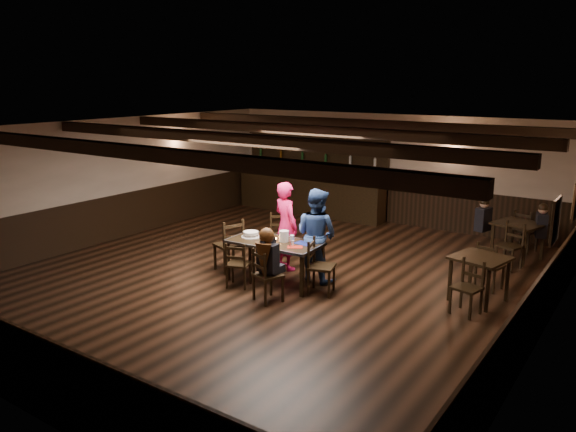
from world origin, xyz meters
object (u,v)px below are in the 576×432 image
Objects in this scene: woman_pink at (286,226)px; chair_near_right at (264,272)px; dining_table at (274,245)px; man_blue at (316,235)px; chair_near_left at (237,261)px; cake at (251,235)px; bar_counter at (311,186)px.

chair_near_right is at bearing 135.41° from woman_pink.
man_blue reaches higher than dining_table.
chair_near_left reaches higher than dining_table.
chair_near_left is 0.68m from cake.
dining_table is at bearing 132.02° from woman_pink.
chair_near_right reaches higher than dining_table.
chair_near_right is at bearing -64.67° from bar_counter.
chair_near_right is at bearing -64.48° from dining_table.
bar_counter reaches higher than woman_pink.
man_blue is 5.23m from bar_counter.
cake is (-0.91, 0.83, 0.28)m from chair_near_right.
chair_near_left is at bearing -70.42° from bar_counter.
dining_table is 0.95m from chair_near_right.
chair_near_right is at bearing -42.17° from cake.
cake is 5.25m from bar_counter.
man_blue is at bearing -171.41° from woman_pink.
dining_table is 5.43m from bar_counter.
woman_pink reaches higher than dining_table.
bar_counter is at bearing 115.30° from dining_table.
chair_near_left is 0.18× the size of bar_counter.
man_blue is (0.54, 0.53, 0.16)m from dining_table.
woman_pink is (-0.66, 1.58, 0.32)m from chair_near_right.
chair_near_left is (-0.36, -0.60, -0.20)m from dining_table.
chair_near_left is at bearing -121.10° from dining_table.
cake is at bearing 34.08° from man_blue.
woman_pink is 0.82m from man_blue.
bar_counter is at bearing 110.18° from cake.
cake is at bearing -69.82° from bar_counter.
dining_table is 0.77m from man_blue.
chair_near_left is at bearing 57.81° from man_blue.
chair_near_right is 1.42m from man_blue.
cake is (-1.05, -0.55, -0.04)m from man_blue.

